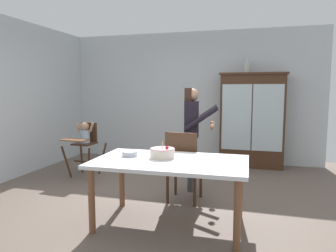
{
  "coord_description": "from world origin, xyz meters",
  "views": [
    {
      "loc": [
        1.31,
        -3.85,
        1.5
      ],
      "look_at": [
        0.03,
        0.7,
        0.95
      ],
      "focal_mm": 33.1,
      "sensor_mm": 36.0,
      "label": 1
    }
  ],
  "objects_px": {
    "adult_person": "(192,126)",
    "ceramic_vase": "(247,67)",
    "high_chair_with_toddler": "(84,139)",
    "dining_table": "(170,168)",
    "birthday_cake": "(162,153)",
    "dining_chair_far_side": "(183,162)",
    "china_cabinet": "(252,120)",
    "serving_bowl": "(130,154)"
  },
  "relations": [
    {
      "from": "adult_person",
      "to": "ceramic_vase",
      "type": "bearing_deg",
      "value": -29.23
    },
    {
      "from": "high_chair_with_toddler",
      "to": "ceramic_vase",
      "type": "bearing_deg",
      "value": 32.28
    },
    {
      "from": "high_chair_with_toddler",
      "to": "dining_table",
      "type": "distance_m",
      "value": 2.49
    },
    {
      "from": "birthday_cake",
      "to": "dining_chair_far_side",
      "type": "height_order",
      "value": "dining_chair_far_side"
    },
    {
      "from": "dining_table",
      "to": "dining_chair_far_side",
      "type": "bearing_deg",
      "value": 91.42
    },
    {
      "from": "china_cabinet",
      "to": "dining_chair_far_side",
      "type": "xyz_separation_m",
      "value": [
        -0.85,
        -2.31,
        -0.36
      ]
    },
    {
      "from": "china_cabinet",
      "to": "high_chair_with_toddler",
      "type": "height_order",
      "value": "china_cabinet"
    },
    {
      "from": "china_cabinet",
      "to": "adult_person",
      "type": "relative_size",
      "value": 1.19
    },
    {
      "from": "china_cabinet",
      "to": "serving_bowl",
      "type": "relative_size",
      "value": 10.15
    },
    {
      "from": "ceramic_vase",
      "to": "dining_table",
      "type": "bearing_deg",
      "value": -103.11
    },
    {
      "from": "dining_table",
      "to": "birthday_cake",
      "type": "height_order",
      "value": "birthday_cake"
    },
    {
      "from": "china_cabinet",
      "to": "serving_bowl",
      "type": "xyz_separation_m",
      "value": [
        -1.33,
        -2.94,
        -0.15
      ]
    },
    {
      "from": "high_chair_with_toddler",
      "to": "birthday_cake",
      "type": "height_order",
      "value": "high_chair_with_toddler"
    },
    {
      "from": "adult_person",
      "to": "serving_bowl",
      "type": "xyz_separation_m",
      "value": [
        -0.5,
        -1.21,
        -0.2
      ]
    },
    {
      "from": "china_cabinet",
      "to": "high_chair_with_toddler",
      "type": "xyz_separation_m",
      "value": [
        -2.79,
        -1.49,
        -0.27
      ]
    },
    {
      "from": "high_chair_with_toddler",
      "to": "dining_table",
      "type": "relative_size",
      "value": 0.56
    },
    {
      "from": "serving_bowl",
      "to": "china_cabinet",
      "type": "bearing_deg",
      "value": 65.65
    },
    {
      "from": "adult_person",
      "to": "dining_chair_far_side",
      "type": "xyz_separation_m",
      "value": [
        -0.01,
        -0.58,
        -0.41
      ]
    },
    {
      "from": "ceramic_vase",
      "to": "serving_bowl",
      "type": "xyz_separation_m",
      "value": [
        -1.21,
        -2.95,
        -1.18
      ]
    },
    {
      "from": "birthday_cake",
      "to": "serving_bowl",
      "type": "distance_m",
      "value": 0.39
    },
    {
      "from": "china_cabinet",
      "to": "dining_chair_far_side",
      "type": "distance_m",
      "value": 2.49
    },
    {
      "from": "adult_person",
      "to": "serving_bowl",
      "type": "relative_size",
      "value": 8.5
    },
    {
      "from": "serving_bowl",
      "to": "high_chair_with_toddler",
      "type": "bearing_deg",
      "value": 135.08
    },
    {
      "from": "china_cabinet",
      "to": "serving_bowl",
      "type": "bearing_deg",
      "value": -114.35
    },
    {
      "from": "serving_bowl",
      "to": "adult_person",
      "type": "bearing_deg",
      "value": 67.72
    },
    {
      "from": "high_chair_with_toddler",
      "to": "serving_bowl",
      "type": "relative_size",
      "value": 5.28
    },
    {
      "from": "high_chair_with_toddler",
      "to": "adult_person",
      "type": "distance_m",
      "value": 2.0
    },
    {
      "from": "birthday_cake",
      "to": "serving_bowl",
      "type": "height_order",
      "value": "birthday_cake"
    },
    {
      "from": "adult_person",
      "to": "serving_bowl",
      "type": "height_order",
      "value": "adult_person"
    },
    {
      "from": "high_chair_with_toddler",
      "to": "birthday_cake",
      "type": "distance_m",
      "value": 2.34
    },
    {
      "from": "adult_person",
      "to": "dining_chair_far_side",
      "type": "bearing_deg",
      "value": 171.83
    },
    {
      "from": "ceramic_vase",
      "to": "birthday_cake",
      "type": "height_order",
      "value": "ceramic_vase"
    },
    {
      "from": "high_chair_with_toddler",
      "to": "adult_person",
      "type": "bearing_deg",
      "value": -4.05
    },
    {
      "from": "ceramic_vase",
      "to": "birthday_cake",
      "type": "xyz_separation_m",
      "value": [
        -0.82,
        -2.92,
        -1.15
      ]
    },
    {
      "from": "dining_table",
      "to": "high_chair_with_toddler",
      "type": "bearing_deg",
      "value": 142.07
    },
    {
      "from": "dining_table",
      "to": "birthday_cake",
      "type": "relative_size",
      "value": 6.02
    },
    {
      "from": "china_cabinet",
      "to": "birthday_cake",
      "type": "relative_size",
      "value": 6.53
    },
    {
      "from": "adult_person",
      "to": "birthday_cake",
      "type": "height_order",
      "value": "adult_person"
    },
    {
      "from": "china_cabinet",
      "to": "dining_chair_far_side",
      "type": "height_order",
      "value": "china_cabinet"
    },
    {
      "from": "birthday_cake",
      "to": "dining_chair_far_side",
      "type": "relative_size",
      "value": 0.29
    },
    {
      "from": "serving_bowl",
      "to": "dining_chair_far_side",
      "type": "xyz_separation_m",
      "value": [
        0.48,
        0.63,
        -0.21
      ]
    },
    {
      "from": "birthday_cake",
      "to": "dining_table",
      "type": "bearing_deg",
      "value": -39.95
    }
  ]
}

